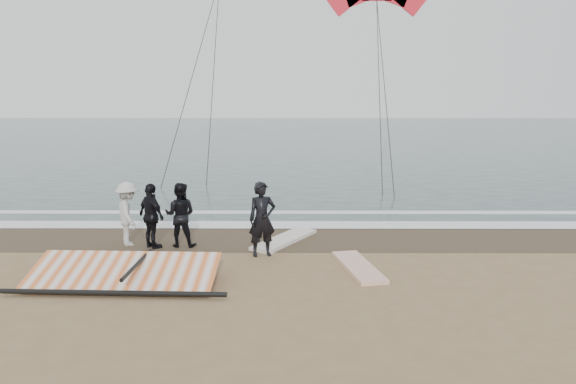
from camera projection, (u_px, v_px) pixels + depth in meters
name	position (u px, v px, depth m)	size (l,w,h in m)	color
ground	(278.00, 299.00, 11.23)	(120.00, 120.00, 0.00)	#8C704C
sea	(287.00, 139.00, 43.62)	(120.00, 54.00, 0.02)	#233838
wet_sand	(282.00, 238.00, 15.64)	(120.00, 2.80, 0.01)	#4C3D2B
foam_near	(282.00, 225.00, 17.01)	(120.00, 0.90, 0.01)	white
foam_far	(283.00, 212.00, 18.68)	(120.00, 0.45, 0.01)	white
man_main	(262.00, 219.00, 13.88)	(0.68, 0.45, 1.87)	black
board_white	(358.00, 267.00, 13.04)	(0.64, 2.28, 0.09)	white
board_cream	(284.00, 240.00, 15.28)	(0.65, 2.45, 0.10)	beige
trio_cluster	(151.00, 215.00, 14.70)	(2.36, 1.43, 1.72)	black
sail_rig	(122.00, 273.00, 12.13)	(4.63, 2.00, 0.51)	black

